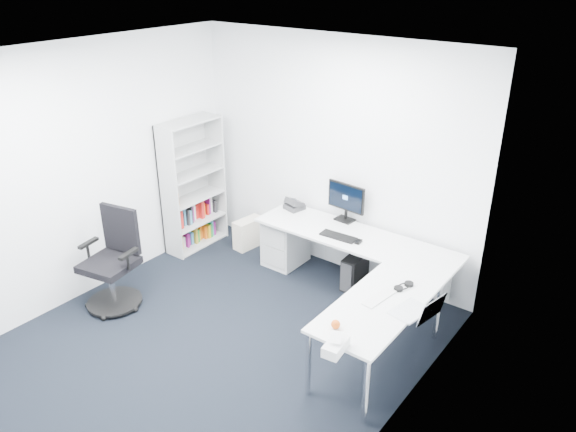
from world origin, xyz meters
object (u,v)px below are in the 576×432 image
Objects in this scene: l_desk at (338,275)px; monitor at (346,202)px; laptop at (411,300)px; bookshelf at (193,185)px; task_chair at (109,262)px.

l_desk is 0.87m from monitor.
laptop is (1.40, -1.21, -0.11)m from monitor.
bookshelf is at bearing -159.01° from monitor.
bookshelf is 1.54× the size of task_chair.
monitor is (-0.30, 0.59, 0.56)m from l_desk.
bookshelf is (-2.17, 0.05, 0.49)m from l_desk.
monitor is (1.87, 0.54, 0.07)m from bookshelf.
l_desk is at bearing -58.37° from monitor.
laptop is at bearing 5.16° from task_chair.
laptop is (3.27, -0.67, -0.03)m from bookshelf.
laptop is (1.10, -0.62, 0.46)m from l_desk.
l_desk is at bearing 27.28° from task_chair.
task_chair is at bearing -122.28° from monitor.
bookshelf reaches higher than monitor.
laptop is at bearing -29.37° from l_desk.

